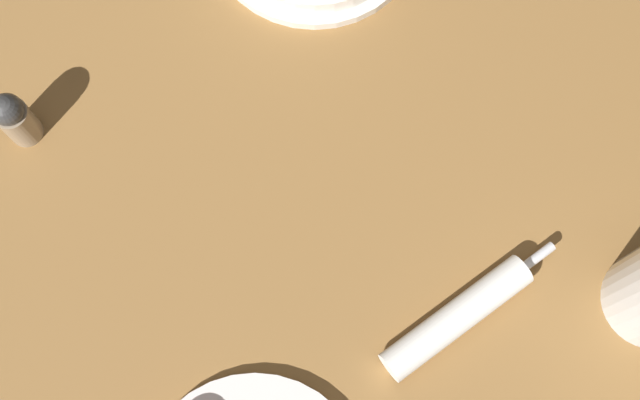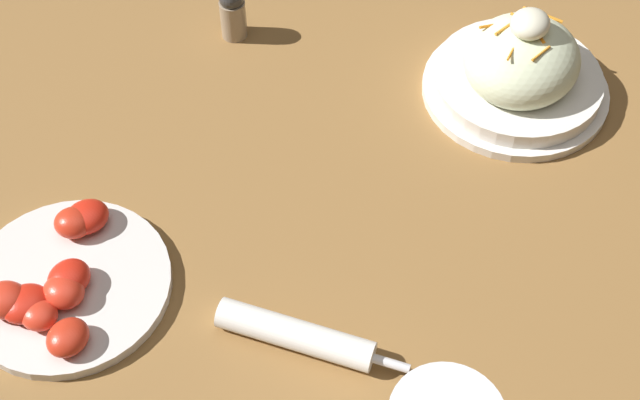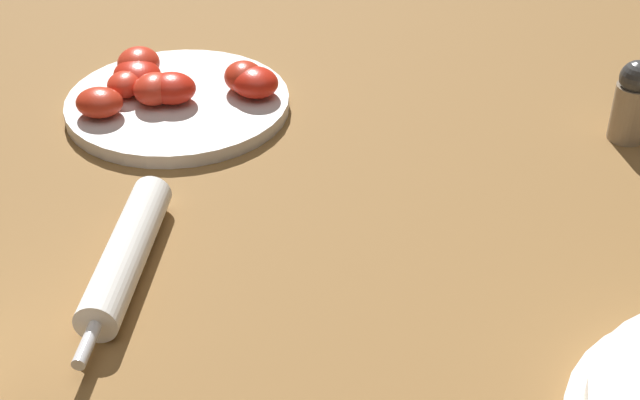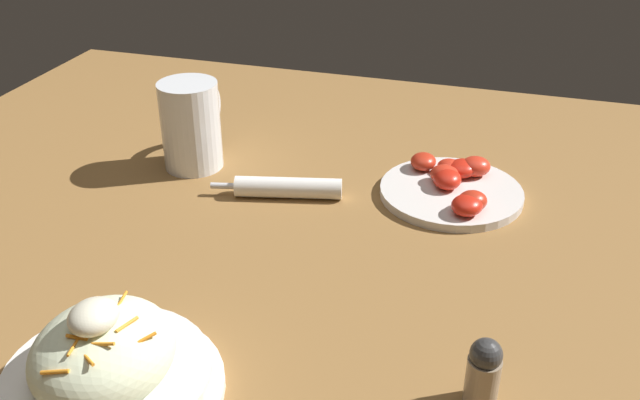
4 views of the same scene
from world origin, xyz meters
TOP-DOWN VIEW (x-y plane):
  - ground_plane at (0.00, 0.00)m, footprint 1.43×1.43m
  - salad_plate at (-0.24, 0.08)m, footprint 0.22×0.22m
  - napkin_roll at (0.18, 0.05)m, footprint 0.07×0.19m
  - tomato_plate at (0.26, -0.18)m, footprint 0.21×0.21m
  - salt_shaker at (-0.14, -0.26)m, footprint 0.03×0.03m

SIDE VIEW (x-z plane):
  - ground_plane at x=0.00m, z-range 0.00..0.00m
  - tomato_plate at x=0.26m, z-range -0.01..0.03m
  - napkin_roll at x=0.18m, z-range 0.00..0.03m
  - salad_plate at x=-0.24m, z-range -0.02..0.09m
  - salt_shaker at x=-0.14m, z-range 0.00..0.07m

